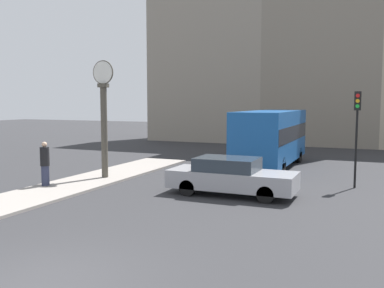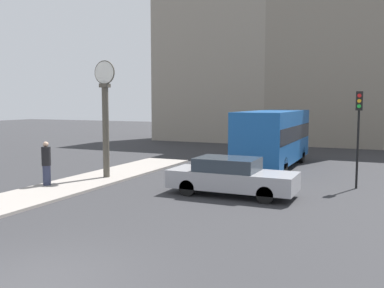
{
  "view_description": "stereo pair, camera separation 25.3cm",
  "coord_description": "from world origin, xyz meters",
  "px_view_note": "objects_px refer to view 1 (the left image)",
  "views": [
    {
      "loc": [
        5.85,
        -6.13,
        3.5
      ],
      "look_at": [
        -0.39,
        8.23,
        1.95
      ],
      "focal_mm": 40.0,
      "sensor_mm": 36.0,
      "label": 1
    },
    {
      "loc": [
        6.08,
        -6.03,
        3.5
      ],
      "look_at": [
        -0.39,
        8.23,
        1.95
      ],
      "focal_mm": 40.0,
      "sensor_mm": 36.0,
      "label": 2
    }
  ],
  "objects_px": {
    "bus_distant": "(271,135)",
    "traffic_light_far": "(357,119)",
    "sedan_car": "(231,176)",
    "street_clock": "(104,117)",
    "pedestrian_black_jacket": "(45,164)"
  },
  "relations": [
    {
      "from": "traffic_light_far",
      "to": "pedestrian_black_jacket",
      "type": "distance_m",
      "value": 12.73
    },
    {
      "from": "sedan_car",
      "to": "bus_distant",
      "type": "relative_size",
      "value": 0.62
    },
    {
      "from": "bus_distant",
      "to": "sedan_car",
      "type": "bearing_deg",
      "value": -88.33
    },
    {
      "from": "bus_distant",
      "to": "traffic_light_far",
      "type": "distance_m",
      "value": 6.22
    },
    {
      "from": "traffic_light_far",
      "to": "street_clock",
      "type": "xyz_separation_m",
      "value": [
        -10.47,
        -2.43,
        0.01
      ]
    },
    {
      "from": "sedan_car",
      "to": "pedestrian_black_jacket",
      "type": "height_order",
      "value": "pedestrian_black_jacket"
    },
    {
      "from": "street_clock",
      "to": "pedestrian_black_jacket",
      "type": "distance_m",
      "value": 3.35
    },
    {
      "from": "bus_distant",
      "to": "street_clock",
      "type": "bearing_deg",
      "value": -132.23
    },
    {
      "from": "bus_distant",
      "to": "traffic_light_far",
      "type": "xyz_separation_m",
      "value": [
        4.44,
        -4.22,
        1.09
      ]
    },
    {
      "from": "sedan_car",
      "to": "bus_distant",
      "type": "distance_m",
      "value": 7.56
    },
    {
      "from": "bus_distant",
      "to": "street_clock",
      "type": "distance_m",
      "value": 9.05
    },
    {
      "from": "bus_distant",
      "to": "street_clock",
      "type": "relative_size",
      "value": 1.48
    },
    {
      "from": "sedan_car",
      "to": "street_clock",
      "type": "height_order",
      "value": "street_clock"
    },
    {
      "from": "bus_distant",
      "to": "street_clock",
      "type": "xyz_separation_m",
      "value": [
        -6.04,
        -6.65,
        1.09
      ]
    },
    {
      "from": "street_clock",
      "to": "pedestrian_black_jacket",
      "type": "height_order",
      "value": "street_clock"
    }
  ]
}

